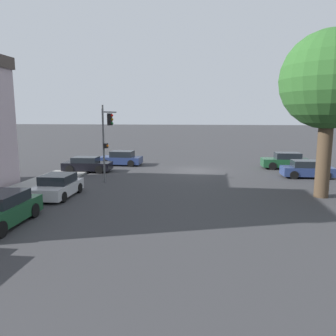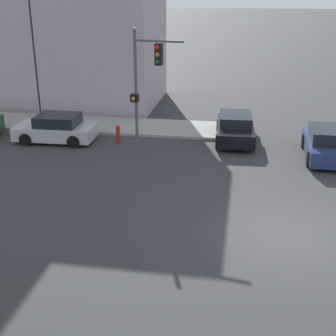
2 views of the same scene
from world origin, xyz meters
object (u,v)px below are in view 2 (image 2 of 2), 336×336
at_px(parked_car_0, 56,129).
at_px(fire_hydrant, 118,133).
at_px(crossing_car_3, 235,128).
at_px(crossing_car_0, 328,144).
at_px(traffic_signal, 146,76).

distance_m(parked_car_0, fire_hydrant, 3.16).
distance_m(crossing_car_3, fire_hydrant, 5.92).
bearing_deg(crossing_car_3, parked_car_0, -82.68).
bearing_deg(crossing_car_0, traffic_signal, 99.88).
distance_m(traffic_signal, fire_hydrant, 4.17).
height_order(crossing_car_0, fire_hydrant, crossing_car_0).
bearing_deg(fire_hydrant, crossing_car_0, -93.12).
bearing_deg(traffic_signal, crossing_car_3, 139.12).
height_order(traffic_signal, parked_car_0, traffic_signal).
bearing_deg(parked_car_0, traffic_signal, 160.60).
bearing_deg(fire_hydrant, traffic_signal, -134.36).
xyz_separation_m(crossing_car_0, parked_car_0, (0.33, 13.16, -0.03)).
xyz_separation_m(parked_car_0, fire_hydrant, (0.22, -3.14, -0.16)).
relative_size(traffic_signal, fire_hydrant, 6.23).
xyz_separation_m(crossing_car_0, fire_hydrant, (0.55, 10.02, -0.19)).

